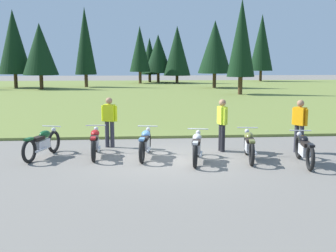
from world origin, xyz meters
The scene contains 12 objects.
ground_plane centered at (0.00, 0.00, 0.00)m, with size 140.00×140.00×0.00m, color slate.
grass_moorland centered at (0.00, 25.32, 0.05)m, with size 80.00×44.00×0.10m, color olive.
forest_treeline centered at (0.40, 35.69, 4.34)m, with size 36.50×24.43×9.01m.
motorcycle_british_green centered at (-3.77, 0.55, 0.44)m, with size 0.86×2.03×0.88m.
motorcycle_red centered at (-2.21, 0.58, 0.44)m, with size 0.62×2.10×0.88m.
motorcycle_sky_blue centered at (-0.70, 0.31, 0.44)m, with size 0.62×2.09×0.88m.
motorcycle_silver centered at (0.75, -0.35, 0.44)m, with size 0.69×2.08×0.88m.
motorcycle_olive centered at (2.31, -0.23, 0.44)m, with size 0.63×2.09×0.88m.
motorcycle_black centered at (3.70, -0.87, 0.44)m, with size 0.64×2.09×0.88m.
rider_near_row_end centered at (1.75, 0.99, 0.95)m, with size 0.28×0.54×1.67m.
rider_checking_bike centered at (-1.85, 1.90, 0.95)m, with size 0.53×0.32×1.67m.
rider_in_hivis_vest centered at (4.13, 0.60, 0.95)m, with size 0.39×0.47×1.67m.
Camera 1 is at (-0.99, -11.88, 2.87)m, focal length 44.51 mm.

